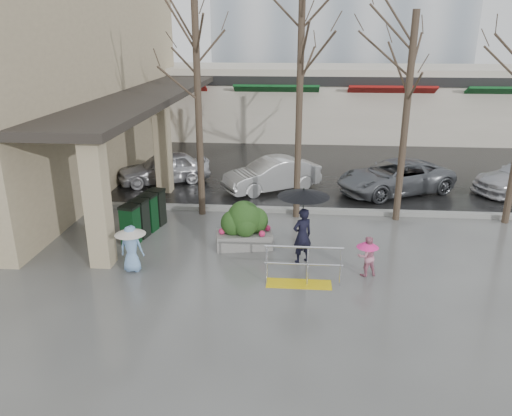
# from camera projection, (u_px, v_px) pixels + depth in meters

# --- Properties ---
(ground) EXTENTS (120.00, 120.00, 0.00)m
(ground) POSITION_uv_depth(u_px,v_px,m) (251.00, 261.00, 13.52)
(ground) COLOR #51514F
(ground) RESTS_ON ground
(street_asphalt) EXTENTS (120.00, 36.00, 0.01)m
(street_asphalt) POSITION_uv_depth(u_px,v_px,m) (281.00, 122.00, 34.18)
(street_asphalt) COLOR black
(street_asphalt) RESTS_ON ground
(curb) EXTENTS (120.00, 0.30, 0.15)m
(curb) POSITION_uv_depth(u_px,v_px,m) (262.00, 209.00, 17.25)
(curb) COLOR gray
(curb) RESTS_ON ground
(near_building) EXTENTS (6.00, 18.00, 8.00)m
(near_building) POSITION_uv_depth(u_px,v_px,m) (50.00, 80.00, 20.40)
(near_building) COLOR tan
(near_building) RESTS_ON ground
(canopy_slab) EXTENTS (2.80, 18.00, 0.25)m
(canopy_slab) POSITION_uv_depth(u_px,v_px,m) (151.00, 91.00, 20.20)
(canopy_slab) COLOR #2D2823
(canopy_slab) RESTS_ON pillar_front
(pillar_front) EXTENTS (0.55, 0.55, 3.50)m
(pillar_front) POSITION_uv_depth(u_px,v_px,m) (97.00, 202.00, 12.77)
(pillar_front) COLOR tan
(pillar_front) RESTS_ON ground
(pillar_back) EXTENTS (0.55, 0.55, 3.50)m
(pillar_back) POSITION_uv_depth(u_px,v_px,m) (163.00, 147.00, 18.88)
(pillar_back) COLOR tan
(pillar_back) RESTS_ON ground
(storefront_row) EXTENTS (34.00, 6.74, 4.00)m
(storefront_row) POSITION_uv_depth(u_px,v_px,m) (312.00, 101.00, 29.57)
(storefront_row) COLOR beige
(storefront_row) RESTS_ON ground
(handrail) EXTENTS (1.90, 0.50, 1.03)m
(handrail) POSITION_uv_depth(u_px,v_px,m) (302.00, 271.00, 12.16)
(handrail) COLOR yellow
(handrail) RESTS_ON ground
(tree_west) EXTENTS (3.20, 3.20, 6.80)m
(tree_west) POSITION_uv_depth(u_px,v_px,m) (197.00, 59.00, 15.36)
(tree_west) COLOR #382B21
(tree_west) RESTS_ON ground
(tree_midwest) EXTENTS (3.20, 3.20, 7.00)m
(tree_midwest) POSITION_uv_depth(u_px,v_px,m) (301.00, 54.00, 15.06)
(tree_midwest) COLOR #382B21
(tree_midwest) RESTS_ON ground
(tree_mideast) EXTENTS (3.20, 3.20, 6.50)m
(tree_mideast) POSITION_uv_depth(u_px,v_px,m) (411.00, 68.00, 14.93)
(tree_mideast) COLOR #382B21
(tree_mideast) RESTS_ON ground
(woman) EXTENTS (1.36, 1.36, 2.09)m
(woman) POSITION_uv_depth(u_px,v_px,m) (303.00, 214.00, 13.02)
(woman) COLOR black
(woman) RESTS_ON ground
(child_pink) EXTENTS (0.61, 0.56, 1.06)m
(child_pink) POSITION_uv_depth(u_px,v_px,m) (367.00, 254.00, 12.56)
(child_pink) COLOR #D07F98
(child_pink) RESTS_ON ground
(child_blue) EXTENTS (0.79, 0.79, 1.25)m
(child_blue) POSITION_uv_depth(u_px,v_px,m) (131.00, 244.00, 12.74)
(child_blue) COLOR #76A0D3
(child_blue) RESTS_ON ground
(planter) EXTENTS (1.71, 1.08, 1.39)m
(planter) POSITION_uv_depth(u_px,v_px,m) (244.00, 225.00, 14.22)
(planter) COLOR slate
(planter) RESTS_ON ground
(news_boxes) EXTENTS (0.90, 2.15, 1.17)m
(news_boxes) POSITION_uv_depth(u_px,v_px,m) (144.00, 215.00, 15.20)
(news_boxes) COLOR #0D3A19
(news_boxes) RESTS_ON ground
(car_a) EXTENTS (3.98, 2.89, 1.26)m
(car_a) POSITION_uv_depth(u_px,v_px,m) (164.00, 168.00, 20.37)
(car_a) COLOR #BCBCC1
(car_a) RESTS_ON ground
(car_b) EXTENTS (3.95, 3.16, 1.26)m
(car_b) POSITION_uv_depth(u_px,v_px,m) (272.00, 175.00, 19.39)
(car_b) COLOR silver
(car_b) RESTS_ON ground
(car_c) EXTENTS (4.99, 3.87, 1.26)m
(car_c) POSITION_uv_depth(u_px,v_px,m) (395.00, 177.00, 19.08)
(car_c) COLOR slate
(car_c) RESTS_ON ground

